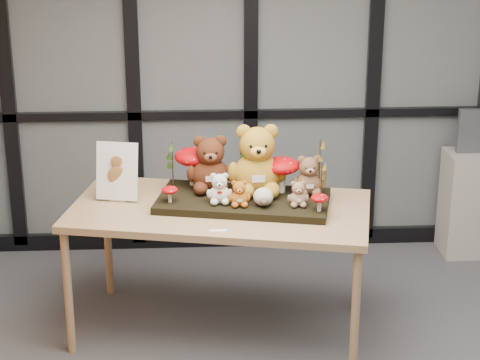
{
  "coord_description": "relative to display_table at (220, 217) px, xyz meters",
  "views": [
    {
      "loc": [
        -0.86,
        -3.69,
        2.74
      ],
      "look_at": [
        -0.6,
        1.11,
        1.02
      ],
      "focal_mm": 65.0,
      "sensor_mm": 36.0,
      "label": 1
    }
  ],
  "objects": [
    {
      "name": "sprig_green_far_left",
      "position": [
        -0.28,
        0.26,
        0.25
      ],
      "size": [
        0.05,
        0.05,
        0.29
      ],
      "primitive_type": null,
      "color": "#123C0D",
      "rests_on": "diorama_tray"
    },
    {
      "name": "mushroom_front_left",
      "position": [
        -0.3,
        -0.01,
        0.16
      ],
      "size": [
        0.1,
        0.1,
        0.11
      ],
      "primitive_type": null,
      "color": "#AD0509",
      "rests_on": "diorama_tray"
    },
    {
      "name": "sign_holder",
      "position": [
        -0.62,
        0.15,
        0.24
      ],
      "size": [
        0.27,
        0.13,
        0.36
      ],
      "rotation": [
        0.0,
        0.0,
        -0.21
      ],
      "color": "silver",
      "rests_on": "display_table"
    },
    {
      "name": "bear_white_bow",
      "position": [
        -0.0,
        -0.03,
        0.21
      ],
      "size": [
        0.18,
        0.17,
        0.2
      ],
      "primitive_type": null,
      "rotation": [
        0.0,
        0.0,
        -0.21
      ],
      "color": "white",
      "rests_on": "diorama_tray"
    },
    {
      "name": "room_shell",
      "position": [
        0.72,
        -1.15,
        0.91
      ],
      "size": [
        5.0,
        5.0,
        5.0
      ],
      "color": "#B5B2AB",
      "rests_on": "floor"
    },
    {
      "name": "mushroom_back_right",
      "position": [
        0.38,
        0.12,
        0.23
      ],
      "size": [
        0.22,
        0.22,
        0.24
      ],
      "primitive_type": null,
      "color": "#AD0509",
      "rests_on": "diorama_tray"
    },
    {
      "name": "mushroom_back_left",
      "position": [
        -0.15,
        0.29,
        0.24
      ],
      "size": [
        0.24,
        0.24,
        0.26
      ],
      "primitive_type": null,
      "color": "#AD0509",
      "rests_on": "diorama_tray"
    },
    {
      "name": "bear_small_yellow",
      "position": [
        0.11,
        -0.09,
        0.19
      ],
      "size": [
        0.15,
        0.14,
        0.17
      ],
      "primitive_type": null,
      "rotation": [
        0.0,
        0.0,
        -0.21
      ],
      "color": "#BB6119",
      "rests_on": "diorama_tray"
    },
    {
      "name": "sprig_dry_mid_right",
      "position": [
        0.6,
        -0.08,
        0.24
      ],
      "size": [
        0.05,
        0.05,
        0.25
      ],
      "primitive_type": null,
      "color": "brown",
      "rests_on": "diorama_tray"
    },
    {
      "name": "sprig_dry_far_right",
      "position": [
        0.6,
        0.05,
        0.29
      ],
      "size": [
        0.05,
        0.05,
        0.36
      ],
      "primitive_type": null,
      "color": "brown",
      "rests_on": "diorama_tray"
    },
    {
      "name": "diorama_tray",
      "position": [
        0.14,
        0.04,
        0.09
      ],
      "size": [
        1.11,
        0.71,
        0.04
      ],
      "primitive_type": "cube",
      "rotation": [
        0.0,
        0.0,
        -0.21
      ],
      "color": "black",
      "rests_on": "display_table"
    },
    {
      "name": "bear_pooh_yellow",
      "position": [
        0.23,
        0.13,
        0.35
      ],
      "size": [
        0.42,
        0.4,
        0.48
      ],
      "primitive_type": null,
      "rotation": [
        0.0,
        0.0,
        -0.21
      ],
      "color": "#B88322",
      "rests_on": "diorama_tray"
    },
    {
      "name": "mushroom_front_right",
      "position": [
        0.57,
        -0.2,
        0.17
      ],
      "size": [
        0.1,
        0.1,
        0.11
      ],
      "primitive_type": null,
      "color": "#AD0509",
      "rests_on": "diorama_tray"
    },
    {
      "name": "bear_beige_small",
      "position": [
        0.46,
        -0.11,
        0.19
      ],
      "size": [
        0.15,
        0.14,
        0.17
      ],
      "primitive_type": null,
      "rotation": [
        0.0,
        0.0,
        -0.21
      ],
      "color": "#A47B57",
      "rests_on": "diorama_tray"
    },
    {
      "name": "label_card",
      "position": [
        -0.02,
        -0.36,
        0.07
      ],
      "size": [
        0.1,
        0.03,
        0.0
      ],
      "primitive_type": "cube",
      "color": "white",
      "rests_on": "display_table"
    },
    {
      "name": "glass_partition",
      "position": [
        0.72,
        1.32,
        0.65
      ],
      "size": [
        4.9,
        0.06,
        2.78
      ],
      "color": "#2D383F",
      "rests_on": "floor"
    },
    {
      "name": "plush_cream_hedgehog",
      "position": [
        0.25,
        -0.09,
        0.17
      ],
      "size": [
        0.11,
        0.1,
        0.12
      ],
      "primitive_type": null,
      "rotation": [
        0.0,
        0.0,
        -0.21
      ],
      "color": "silver",
      "rests_on": "diorama_tray"
    },
    {
      "name": "sprig_green_mid_left",
      "position": [
        -0.1,
        0.28,
        0.24
      ],
      "size": [
        0.05,
        0.05,
        0.26
      ],
      "primitive_type": null,
      "color": "#123C0D",
      "rests_on": "diorama_tray"
    },
    {
      "name": "display_table",
      "position": [
        0.0,
        0.0,
        0.0
      ],
      "size": [
        1.92,
        1.24,
        0.83
      ],
      "rotation": [
        0.0,
        0.0,
        -0.21
      ],
      "color": "tan",
      "rests_on": "floor"
    },
    {
      "name": "bear_tan_back",
      "position": [
        0.54,
        0.08,
        0.24
      ],
      "size": [
        0.24,
        0.23,
        0.27
      ],
      "primitive_type": null,
      "rotation": [
        0.0,
        0.0,
        -0.21
      ],
      "color": "brown",
      "rests_on": "diorama_tray"
    },
    {
      "name": "sprig_green_centre",
      "position": [
        0.14,
        0.24,
        0.23
      ],
      "size": [
        0.05,
        0.05,
        0.24
      ],
      "primitive_type": null,
      "color": "#123C0D",
      "rests_on": "diorama_tray"
    },
    {
      "name": "bear_brown_medium",
      "position": [
        -0.05,
        0.19,
        0.3
      ],
      "size": [
        0.34,
        0.32,
        0.38
      ],
      "primitive_type": null,
      "rotation": [
        0.0,
        0.0,
        -0.21
      ],
      "color": "#4E2110",
      "rests_on": "diorama_tray"
    }
  ]
}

